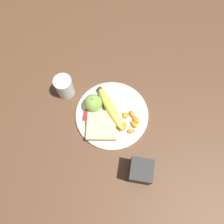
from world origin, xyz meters
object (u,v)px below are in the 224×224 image
plate (112,114)px  jam_packet (89,116)px  apple (93,103)px  bread_slice (101,125)px  condiment_caddy (141,171)px  fork (119,116)px  banana (110,107)px  juice_glass (65,87)px

plate → jam_packet: bearing=-72.3°
apple → bread_slice: 0.09m
condiment_caddy → plate: bearing=-146.9°
jam_packet → plate: bearing=107.7°
bread_slice → fork: 0.08m
jam_packet → banana: bearing=121.9°
bread_slice → plate: bearing=151.0°
bread_slice → jam_packet: (-0.03, -0.05, -0.00)m
plate → banana: banana is taller
banana → fork: size_ratio=1.04×
apple → fork: (0.02, 0.10, -0.03)m
plate → juice_glass: juice_glass is taller
jam_packet → condiment_caddy: 0.28m
juice_glass → bread_slice: bearing=53.5°
plate → condiment_caddy: bearing=33.1°
bread_slice → fork: bearing=130.5°
plate → condiment_caddy: (0.20, 0.13, 0.04)m
bread_slice → fork: bread_slice is taller
fork → jam_packet: (0.02, -0.11, 0.01)m
plate → apple: apple is taller
juice_glass → jam_packet: bearing=50.6°
juice_glass → fork: size_ratio=0.52×
condiment_caddy → banana: bearing=-147.0°
banana → plate: bearing=31.8°
bread_slice → condiment_caddy: bearing=48.2°
bread_slice → juice_glass: bearing=-126.5°
banana → jam_packet: bearing=-58.1°
jam_packet → condiment_caddy: size_ratio=0.50×
plate → condiment_caddy: 0.25m
plate → juice_glass: bearing=-109.1°
apple → banana: 0.07m
plate → jam_packet: size_ratio=6.31×
apple → jam_packet: bearing=-10.6°
banana → jam_packet: (0.05, -0.07, -0.01)m
condiment_caddy → fork: bearing=-152.1°
plate → condiment_caddy: condiment_caddy is taller
bread_slice → jam_packet: bearing=-119.2°
banana → bread_slice: size_ratio=1.36×
fork → condiment_caddy: (0.20, 0.10, 0.03)m
bread_slice → condiment_caddy: condiment_caddy is taller
plate → jam_packet: 0.09m
jam_packet → condiment_caddy: condiment_caddy is taller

